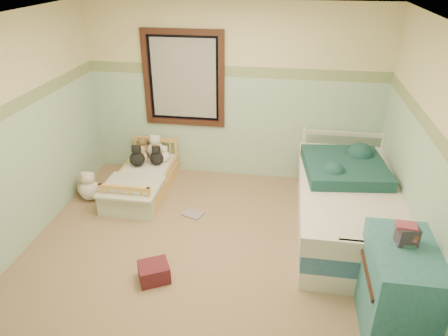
% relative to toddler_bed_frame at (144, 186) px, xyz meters
% --- Properties ---
extents(floor, '(4.20, 3.60, 0.02)m').
position_rel_toddler_bed_frame_xyz_m(floor, '(1.17, -1.05, -0.10)').
color(floor, '#917854').
rests_on(floor, ground).
extents(ceiling, '(4.20, 3.60, 0.02)m').
position_rel_toddler_bed_frame_xyz_m(ceiling, '(1.17, -1.05, 2.42)').
color(ceiling, white).
rests_on(ceiling, wall_back).
extents(wall_back, '(4.20, 0.04, 2.50)m').
position_rel_toddler_bed_frame_xyz_m(wall_back, '(1.17, 0.75, 1.16)').
color(wall_back, beige).
rests_on(wall_back, floor).
extents(wall_front, '(4.20, 0.04, 2.50)m').
position_rel_toddler_bed_frame_xyz_m(wall_front, '(1.17, -2.85, 1.16)').
color(wall_front, beige).
rests_on(wall_front, floor).
extents(wall_left, '(0.04, 3.60, 2.50)m').
position_rel_toddler_bed_frame_xyz_m(wall_left, '(-0.93, -1.05, 1.16)').
color(wall_left, beige).
rests_on(wall_left, floor).
extents(wall_right, '(0.04, 3.60, 2.50)m').
position_rel_toddler_bed_frame_xyz_m(wall_right, '(3.27, -1.05, 1.16)').
color(wall_right, beige).
rests_on(wall_right, floor).
extents(wainscot_mint, '(4.20, 0.01, 1.50)m').
position_rel_toddler_bed_frame_xyz_m(wainscot_mint, '(1.17, 0.74, 0.66)').
color(wainscot_mint, '#98BCA3').
rests_on(wainscot_mint, floor).
extents(border_strip, '(4.20, 0.01, 0.15)m').
position_rel_toddler_bed_frame_xyz_m(border_strip, '(1.17, 0.74, 1.49)').
color(border_strip, '#3B6438').
rests_on(border_strip, wall_back).
extents(window_frame, '(1.16, 0.06, 1.36)m').
position_rel_toddler_bed_frame_xyz_m(window_frame, '(0.47, 0.71, 1.36)').
color(window_frame, black).
rests_on(window_frame, wall_back).
extents(window_blinds, '(0.92, 0.01, 1.12)m').
position_rel_toddler_bed_frame_xyz_m(window_blinds, '(0.47, 0.72, 1.36)').
color(window_blinds, '#B5B5B3').
rests_on(window_blinds, window_frame).
extents(toddler_bed_frame, '(0.69, 1.37, 0.18)m').
position_rel_toddler_bed_frame_xyz_m(toddler_bed_frame, '(0.00, 0.00, 0.00)').
color(toddler_bed_frame, '#C58F48').
rests_on(toddler_bed_frame, floor).
extents(toddler_mattress, '(0.63, 1.31, 0.12)m').
position_rel_toddler_bed_frame_xyz_m(toddler_mattress, '(0.00, 0.00, 0.15)').
color(toddler_mattress, white).
rests_on(toddler_mattress, toddler_bed_frame).
extents(patchwork_quilt, '(0.74, 0.69, 0.03)m').
position_rel_toddler_bed_frame_xyz_m(patchwork_quilt, '(0.00, -0.43, 0.22)').
color(patchwork_quilt, '#93BFDA').
rests_on(patchwork_quilt, toddler_mattress).
extents(plush_bed_brown, '(0.21, 0.21, 0.21)m').
position_rel_toddler_bed_frame_xyz_m(plush_bed_brown, '(-0.15, 0.50, 0.31)').
color(plush_bed_brown, brown).
rests_on(plush_bed_brown, toddler_mattress).
extents(plush_bed_white, '(0.25, 0.25, 0.25)m').
position_rel_toddler_bed_frame_xyz_m(plush_bed_white, '(0.05, 0.50, 0.33)').
color(plush_bed_white, white).
rests_on(plush_bed_white, toddler_mattress).
extents(plush_bed_tan, '(0.19, 0.19, 0.19)m').
position_rel_toddler_bed_frame_xyz_m(plush_bed_tan, '(-0.10, 0.28, 0.30)').
color(plush_bed_tan, tan).
rests_on(plush_bed_tan, toddler_mattress).
extents(plush_bed_dark, '(0.19, 0.19, 0.19)m').
position_rel_toddler_bed_frame_xyz_m(plush_bed_dark, '(0.13, 0.28, 0.31)').
color(plush_bed_dark, black).
rests_on(plush_bed_dark, toddler_mattress).
extents(plush_floor_cream, '(0.28, 0.28, 0.28)m').
position_rel_toddler_bed_frame_xyz_m(plush_floor_cream, '(-0.65, -0.32, 0.05)').
color(plush_floor_cream, silver).
rests_on(plush_floor_cream, floor).
extents(plush_floor_tan, '(0.22, 0.22, 0.22)m').
position_rel_toddler_bed_frame_xyz_m(plush_floor_tan, '(-0.76, -0.24, 0.02)').
color(plush_floor_tan, tan).
rests_on(plush_floor_tan, floor).
extents(twin_bed_frame, '(1.10, 2.20, 0.22)m').
position_rel_toddler_bed_frame_xyz_m(twin_bed_frame, '(2.72, -0.56, 0.02)').
color(twin_bed_frame, white).
rests_on(twin_bed_frame, floor).
extents(twin_boxspring, '(1.10, 2.20, 0.22)m').
position_rel_toddler_bed_frame_xyz_m(twin_boxspring, '(2.72, -0.56, 0.24)').
color(twin_boxspring, navy).
rests_on(twin_boxspring, twin_bed_frame).
extents(twin_mattress, '(1.14, 2.24, 0.22)m').
position_rel_toddler_bed_frame_xyz_m(twin_mattress, '(2.72, -0.56, 0.46)').
color(twin_mattress, silver).
rests_on(twin_mattress, twin_boxspring).
extents(teal_blanket, '(1.04, 1.09, 0.14)m').
position_rel_toddler_bed_frame_xyz_m(teal_blanket, '(2.67, -0.26, 0.64)').
color(teal_blanket, '#19413A').
rests_on(teal_blanket, twin_mattress).
extents(dresser, '(0.54, 0.86, 0.86)m').
position_rel_toddler_bed_frame_xyz_m(dresser, '(2.99, -1.97, 0.34)').
color(dresser, '#2D6572').
rests_on(dresser, floor).
extents(book_stack, '(0.18, 0.15, 0.17)m').
position_rel_toddler_bed_frame_xyz_m(book_stack, '(2.99, -1.89, 0.86)').
color(book_stack, '#4B2F2A').
rests_on(book_stack, dresser).
extents(red_pillow, '(0.39, 0.37, 0.19)m').
position_rel_toddler_bed_frame_xyz_m(red_pillow, '(0.70, -1.72, 0.01)').
color(red_pillow, maroon).
rests_on(red_pillow, floor).
extents(floor_book, '(0.30, 0.26, 0.02)m').
position_rel_toddler_bed_frame_xyz_m(floor_book, '(0.83, -0.48, -0.08)').
color(floor_book, gold).
rests_on(floor_book, floor).
extents(extra_plush_0, '(0.17, 0.17, 0.17)m').
position_rel_toddler_bed_frame_xyz_m(extra_plush_0, '(0.21, 0.39, 0.29)').
color(extra_plush_0, white).
rests_on(extra_plush_0, toddler_mattress).
extents(extra_plush_1, '(0.22, 0.22, 0.22)m').
position_rel_toddler_bed_frame_xyz_m(extra_plush_1, '(-0.13, 0.19, 0.32)').
color(extra_plush_1, black).
rests_on(extra_plush_1, toddler_mattress).
extents(extra_plush_2, '(0.20, 0.20, 0.20)m').
position_rel_toddler_bed_frame_xyz_m(extra_plush_2, '(0.12, 0.32, 0.31)').
color(extra_plush_2, brown).
rests_on(extra_plush_2, toddler_mattress).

